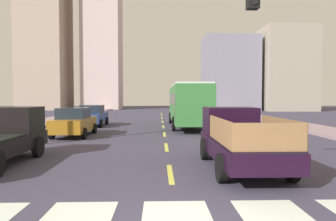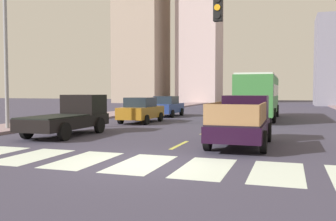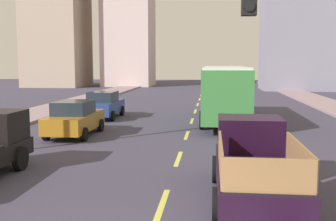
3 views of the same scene
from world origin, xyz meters
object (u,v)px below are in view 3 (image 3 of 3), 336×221
at_px(pickup_stakebed, 253,161).
at_px(sedan_far, 103,105).
at_px(city_bus, 224,90).
at_px(sedan_mid, 75,118).

height_order(pickup_stakebed, sedan_far, pickup_stakebed).
distance_m(city_bus, sedan_far, 7.80).
xyz_separation_m(pickup_stakebed, sedan_far, (-8.08, 14.73, -0.08)).
xyz_separation_m(city_bus, sedan_far, (-7.67, 0.87, -1.09)).
bearing_deg(sedan_far, city_bus, -8.93).
bearing_deg(pickup_stakebed, sedan_mid, 133.22).
relative_size(pickup_stakebed, sedan_mid, 1.18).
xyz_separation_m(pickup_stakebed, city_bus, (-0.41, 13.85, 1.02)).
xyz_separation_m(sedan_mid, sedan_far, (-0.30, 6.47, 0.00)).
height_order(pickup_stakebed, city_bus, city_bus).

